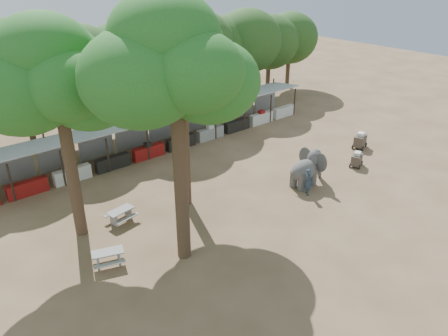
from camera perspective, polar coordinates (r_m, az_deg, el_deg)
ground at (r=23.71m, az=9.75°, el=-7.74°), size 100.00×100.00×0.00m
vendor_stalls at (r=32.65m, az=-8.68°, el=4.41°), size 28.00×2.99×2.80m
yard_tree_left at (r=21.10m, az=-21.65°, el=11.00°), size 7.10×6.90×11.02m
yard_tree_center at (r=17.71m, az=-7.10°, el=13.39°), size 7.10×6.90×12.04m
yard_tree_back at (r=22.73m, az=-6.26°, el=14.48°), size 7.10×6.90×11.36m
backdrop_trees at (r=35.77m, az=-13.66°, el=13.14°), size 46.46×5.95×8.33m
elephant at (r=27.69m, az=10.87°, el=-0.02°), size 2.86×2.20×2.20m
handler at (r=26.61m, az=10.95°, el=-1.77°), size 0.65×0.72×1.67m
picnic_table_near at (r=21.33m, az=-14.90°, el=-11.05°), size 1.78×1.69×0.72m
picnic_table_far at (r=24.32m, az=-13.32°, el=-5.86°), size 1.64×1.52×0.72m
cart_front at (r=31.15m, az=16.95°, el=1.12°), size 1.26×1.05×1.05m
cart_back at (r=34.25m, az=17.36°, el=3.48°), size 1.43×1.15×1.21m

